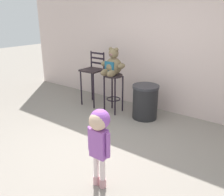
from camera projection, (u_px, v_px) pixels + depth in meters
ground_plane at (92, 151)px, 3.61m from camera, size 24.00×24.00×0.00m
building_wall at (166, 21)px, 4.74m from camera, size 7.68×0.30×3.69m
bar_stool_with_teddy at (113, 86)px, 4.89m from camera, size 0.37×0.37×0.81m
teddy_bear at (113, 65)px, 4.73m from camera, size 0.53×0.48×0.55m
child_walking at (99, 132)px, 2.66m from camera, size 0.31×0.25×0.99m
trash_bin at (145, 102)px, 4.68m from camera, size 0.52×0.52×0.68m
bar_chair_empty at (93, 73)px, 5.29m from camera, size 0.43×0.43×1.18m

